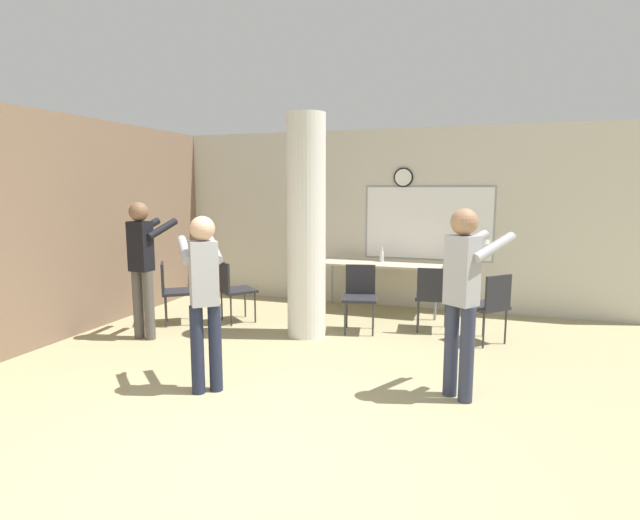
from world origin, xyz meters
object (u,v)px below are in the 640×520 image
person_watching_back (143,259)px  chair_table_front (360,293)px  chair_table_right (432,294)px  bottle_on_table (382,256)px  person_playing_front (204,290)px  folding_table (381,266)px  chair_near_pillar (233,287)px  chair_mid_room (489,303)px  chair_by_left_wall (173,288)px  person_playing_side (463,289)px

person_watching_back → chair_table_front: bearing=25.5°
chair_table_right → chair_table_front: bearing=-164.6°
bottle_on_table → person_playing_front: size_ratio=0.14×
folding_table → chair_table_front: bearing=-92.7°
chair_table_right → chair_near_pillar: 2.75m
chair_table_front → chair_near_pillar: 1.80m
chair_mid_room → chair_table_front: same height
person_watching_back → chair_mid_room: bearing=15.2°
chair_by_left_wall → chair_near_pillar: size_ratio=1.00×
folding_table → chair_table_right: bearing=-44.6°
chair_table_right → person_watching_back: size_ratio=0.51×
person_playing_side → person_playing_front: (-2.26, -0.59, -0.04)m
folding_table → chair_table_front: chair_table_front is taller
chair_table_right → person_watching_back: bearing=-157.1°
chair_table_right → person_playing_front: person_playing_front is taller
person_watching_back → person_playing_side: 3.92m
folding_table → person_playing_front: size_ratio=1.11×
person_playing_side → chair_table_right: bearing=102.6°
chair_table_right → folding_table: bearing=135.4°
person_watching_back → chair_table_right: bearing=22.9°
chair_by_left_wall → person_watching_back: 0.86m
chair_table_right → chair_near_pillar: bearing=-171.3°
person_playing_side → person_playing_front: size_ratio=1.05×
folding_table → person_playing_side: (1.33, -2.93, 0.31)m
chair_table_front → person_watching_back: size_ratio=0.51×
person_watching_back → person_playing_side: size_ratio=1.00×
chair_mid_room → chair_near_pillar: bearing=-178.5°
person_playing_side → person_playing_front: 2.34m
bottle_on_table → chair_table_right: bearing=-48.1°
bottle_on_table → chair_table_front: 1.28m
chair_by_left_wall → chair_table_front: same height
person_playing_side → folding_table: bearing=114.4°
chair_mid_room → person_watching_back: (-4.12, -1.12, 0.50)m
folding_table → chair_table_right: (0.87, -0.85, -0.19)m
bottle_on_table → chair_table_right: 1.36m
chair_by_left_wall → chair_near_pillar: 0.83m
chair_table_right → person_playing_side: person_playing_side is taller
chair_by_left_wall → chair_near_pillar: (0.76, 0.33, 0.00)m
person_watching_back → chair_near_pillar: bearing=55.8°
folding_table → person_playing_front: (-0.93, -3.51, 0.26)m
chair_near_pillar → person_playing_front: 2.46m
chair_mid_room → chair_table_right: size_ratio=1.00×
chair_by_left_wall → person_playing_side: bearing=-18.6°
bottle_on_table → chair_mid_room: bearing=-39.4°
person_playing_side → person_playing_front: bearing=-165.5°
chair_mid_room → person_playing_front: size_ratio=0.53×
chair_mid_room → chair_table_right: (-0.71, 0.32, 0.00)m
folding_table → chair_by_left_wall: chair_by_left_wall is taller
chair_table_front → chair_near_pillar: same height
chair_near_pillar → person_playing_side: (3.18, -1.65, 0.50)m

